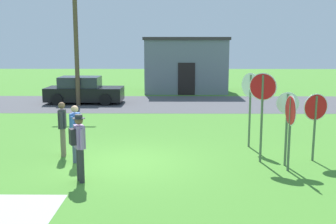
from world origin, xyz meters
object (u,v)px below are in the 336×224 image
(parked_car_on_street, at_px, (84,91))
(stop_sign_far_back, at_px, (315,115))
(person_in_teal, at_px, (75,130))
(stop_sign_tallest, at_px, (287,117))
(person_near_signs, at_px, (79,143))
(utility_pole, at_px, (76,29))
(person_holding_notes, at_px, (62,126))
(stop_sign_center_cluster, at_px, (262,101))
(stop_sign_low_front, at_px, (290,119))
(stop_sign_rear_left, at_px, (250,96))

(parked_car_on_street, height_order, stop_sign_far_back, stop_sign_far_back)
(stop_sign_far_back, height_order, person_in_teal, stop_sign_far_back)
(stop_sign_tallest, bearing_deg, person_in_teal, 176.97)
(stop_sign_tallest, xyz_separation_m, person_near_signs, (-5.60, -1.44, -0.41))
(parked_car_on_street, bearing_deg, utility_pole, -97.45)
(stop_sign_far_back, relative_size, person_holding_notes, 1.20)
(person_near_signs, bearing_deg, stop_sign_center_cluster, 20.04)
(parked_car_on_street, distance_m, person_in_teal, 11.86)
(person_near_signs, bearing_deg, parked_car_on_street, 101.37)
(stop_sign_center_cluster, xyz_separation_m, stop_sign_tallest, (0.64, -0.37, -0.40))
(stop_sign_low_front, xyz_separation_m, stop_sign_far_back, (1.02, 0.99, -0.06))
(stop_sign_low_front, distance_m, stop_sign_tallest, 0.49)
(stop_sign_rear_left, distance_m, stop_sign_tallest, 2.26)
(parked_car_on_street, xyz_separation_m, stop_sign_far_back, (9.26, -11.47, 0.69))
(person_in_teal, xyz_separation_m, person_near_signs, (0.49, -1.76, 0.06))
(stop_sign_rear_left, height_order, stop_sign_far_back, stop_sign_rear_left)
(stop_sign_far_back, xyz_separation_m, person_holding_notes, (-7.61, 0.48, -0.43))
(utility_pole, bearing_deg, stop_sign_tallest, -52.80)
(person_in_teal, bearing_deg, stop_sign_tallest, -3.03)
(stop_sign_far_back, distance_m, person_holding_notes, 7.64)
(stop_sign_tallest, distance_m, person_in_teal, 6.11)
(person_in_teal, bearing_deg, utility_pole, 102.19)
(stop_sign_low_front, distance_m, person_near_signs, 5.65)
(stop_sign_low_front, distance_m, person_holding_notes, 6.77)
(stop_sign_center_cluster, distance_m, stop_sign_tallest, 0.84)
(person_near_signs, height_order, person_holding_notes, person_near_signs)
(stop_sign_center_cluster, bearing_deg, person_holding_notes, 174.13)
(person_near_signs, bearing_deg, utility_pole, 102.67)
(stop_sign_low_front, bearing_deg, person_holding_notes, 167.41)
(stop_sign_center_cluster, bearing_deg, stop_sign_tallest, -30.06)
(utility_pole, bearing_deg, stop_sign_low_front, -54.14)
(utility_pole, height_order, person_near_signs, utility_pole)
(stop_sign_low_front, bearing_deg, stop_sign_tallest, 84.13)
(person_in_teal, distance_m, person_near_signs, 1.83)
(stop_sign_rear_left, height_order, stop_sign_tallest, stop_sign_rear_left)
(parked_car_on_street, bearing_deg, stop_sign_rear_left, -52.16)
(stop_sign_center_cluster, bearing_deg, stop_sign_far_back, 4.94)
(parked_car_on_street, relative_size, stop_sign_tallest, 2.03)
(stop_sign_far_back, bearing_deg, stop_sign_low_front, -135.72)
(stop_sign_tallest, distance_m, person_holding_notes, 6.73)
(stop_sign_center_cluster, relative_size, stop_sign_tallest, 1.24)
(parked_car_on_street, distance_m, stop_sign_rear_left, 12.50)
(utility_pole, height_order, stop_sign_tallest, utility_pole)
(stop_sign_rear_left, xyz_separation_m, person_near_signs, (-4.94, -3.58, -0.71))
(utility_pole, relative_size, parked_car_on_street, 1.83)
(stop_sign_low_front, bearing_deg, person_in_teal, 172.37)
(utility_pole, distance_m, stop_sign_center_cluster, 13.44)
(stop_sign_low_front, relative_size, person_holding_notes, 1.25)
(person_in_teal, height_order, person_near_signs, person_near_signs)
(stop_sign_low_front, bearing_deg, stop_sign_center_cluster, 124.39)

